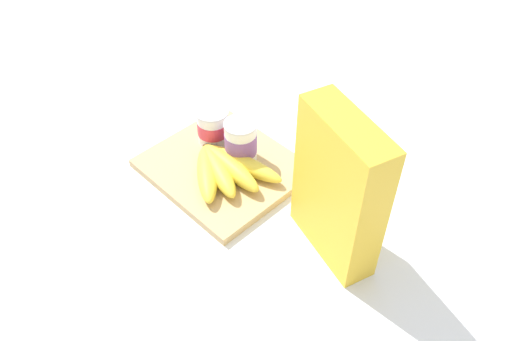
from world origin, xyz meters
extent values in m
plane|color=white|center=(0.00, 0.00, 0.00)|extent=(2.40, 2.40, 0.00)
cube|color=tan|center=(0.00, 0.00, 0.01)|extent=(0.29, 0.26, 0.02)
cube|color=yellow|center=(0.27, 0.01, 0.14)|extent=(0.19, 0.11, 0.28)
cylinder|color=white|center=(-0.07, 0.04, 0.06)|extent=(0.06, 0.06, 0.08)
cylinder|color=#DB384C|center=(-0.07, 0.04, 0.06)|extent=(0.07, 0.07, 0.03)
cylinder|color=silver|center=(-0.07, 0.04, 0.10)|extent=(0.07, 0.07, 0.00)
cylinder|color=white|center=(0.01, 0.04, 0.06)|extent=(0.06, 0.06, 0.09)
cylinder|color=#7A4C99|center=(0.01, 0.04, 0.06)|extent=(0.07, 0.07, 0.04)
cylinder|color=silver|center=(0.01, 0.04, 0.11)|extent=(0.07, 0.07, 0.00)
ellipsoid|color=yellow|center=(0.01, -0.05, 0.03)|extent=(0.15, 0.13, 0.03)
ellipsoid|color=yellow|center=(0.02, -0.03, 0.04)|extent=(0.16, 0.09, 0.04)
ellipsoid|color=yellow|center=(0.03, -0.01, 0.04)|extent=(0.17, 0.05, 0.04)
ellipsoid|color=yellow|center=(0.04, 0.02, 0.03)|extent=(0.19, 0.08, 0.03)
cylinder|color=brown|center=(-0.05, 0.00, 0.03)|extent=(0.01, 0.01, 0.02)
camera|label=1|loc=(0.60, -0.49, 0.76)|focal=37.06mm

